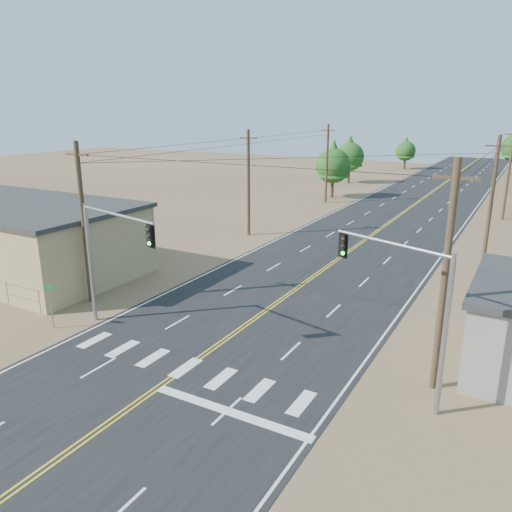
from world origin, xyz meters
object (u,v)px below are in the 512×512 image
Objects in this scene: building_left at (10,236)px; street_sign at (50,299)px; signal_mast_left at (106,248)px; signal_mast_right at (411,297)px.

street_sign is (11.85, -6.00, -0.78)m from building_left.
building_left is 15.62m from signal_mast_left.
signal_mast_right is 19.04m from street_sign.
street_sign is at bearing -26.86° from building_left.
building_left is 13.30m from street_sign.
building_left is 30.76m from signal_mast_right.
building_left is at bearing 176.96° from signal_mast_left.
building_left is 2.92× the size of signal_mast_left.
street_sign is (-18.65, -2.56, -2.83)m from signal_mast_right.
signal_mast_left is 4.48m from street_sign.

